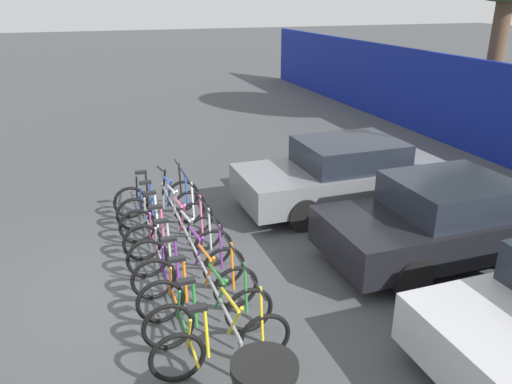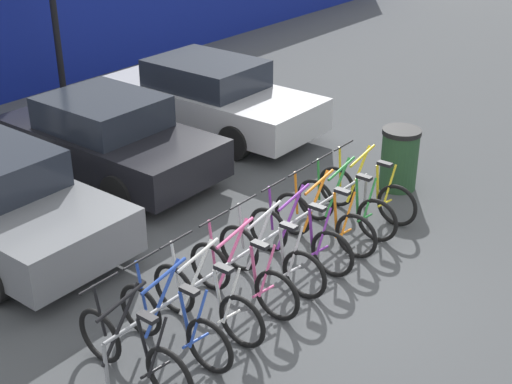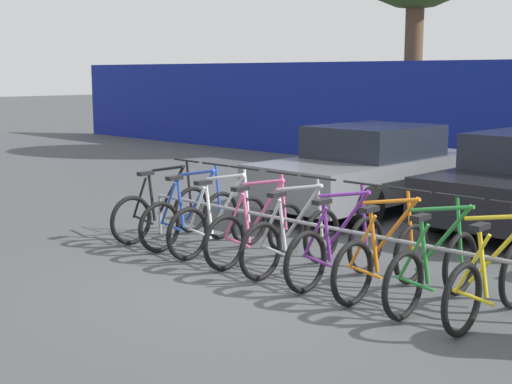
{
  "view_description": "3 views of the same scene",
  "coord_description": "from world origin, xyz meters",
  "px_view_note": "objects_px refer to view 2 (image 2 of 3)",
  "views": [
    {
      "loc": [
        6.73,
        -0.67,
        4.13
      ],
      "look_at": [
        -1.16,
        2.11,
        0.82
      ],
      "focal_mm": 35.0,
      "sensor_mm": 36.0,
      "label": 1
    },
    {
      "loc": [
        -6.49,
        -4.15,
        5.12
      ],
      "look_at": [
        0.22,
        1.12,
        0.96
      ],
      "focal_mm": 50.0,
      "sensor_mm": 36.0,
      "label": 2
    },
    {
      "loc": [
        4.99,
        -5.45,
        2.25
      ],
      "look_at": [
        -1.66,
        1.38,
        0.65
      ],
      "focal_mm": 50.0,
      "sensor_mm": 36.0,
      "label": 3
    }
  ],
  "objects_px": {
    "bicycle_yellow": "(366,193)",
    "car_silver": "(210,96)",
    "bicycle_purple": "(299,238)",
    "bicycle_blue": "(173,324)",
    "bicycle_white": "(207,301)",
    "bicycle_black": "(133,351)",
    "bike_rack": "(262,245)",
    "car_black": "(108,138)",
    "bicycle_orange": "(324,222)",
    "trash_bin": "(399,159)",
    "bicycle_silver": "(270,258)",
    "bicycle_green": "(345,207)",
    "bicycle_pink": "(242,277)"
  },
  "relations": [
    {
      "from": "bicycle_pink",
      "to": "bicycle_yellow",
      "type": "relative_size",
      "value": 1.0
    },
    {
      "from": "bicycle_pink",
      "to": "car_silver",
      "type": "relative_size",
      "value": 0.38
    },
    {
      "from": "bicycle_black",
      "to": "bicycle_blue",
      "type": "height_order",
      "value": "same"
    },
    {
      "from": "bicycle_black",
      "to": "trash_bin",
      "type": "height_order",
      "value": "bicycle_black"
    },
    {
      "from": "bicycle_blue",
      "to": "car_black",
      "type": "relative_size",
      "value": 0.43
    },
    {
      "from": "bicycle_orange",
      "to": "bicycle_yellow",
      "type": "distance_m",
      "value": 1.16
    },
    {
      "from": "bicycle_purple",
      "to": "trash_bin",
      "type": "distance_m",
      "value": 2.95
    },
    {
      "from": "bicycle_blue",
      "to": "bicycle_white",
      "type": "bearing_deg",
      "value": 2.67
    },
    {
      "from": "bicycle_black",
      "to": "car_black",
      "type": "bearing_deg",
      "value": 49.64
    },
    {
      "from": "bicycle_white",
      "to": "car_black",
      "type": "height_order",
      "value": "car_black"
    },
    {
      "from": "bicycle_white",
      "to": "bicycle_orange",
      "type": "distance_m",
      "value": 2.46
    },
    {
      "from": "bicycle_orange",
      "to": "car_silver",
      "type": "height_order",
      "value": "car_silver"
    },
    {
      "from": "bicycle_silver",
      "to": "car_black",
      "type": "distance_m",
      "value": 4.3
    },
    {
      "from": "bicycle_yellow",
      "to": "car_silver",
      "type": "height_order",
      "value": "car_silver"
    },
    {
      "from": "bicycle_green",
      "to": "car_black",
      "type": "distance_m",
      "value": 4.27
    },
    {
      "from": "bike_rack",
      "to": "bicycle_orange",
      "type": "distance_m",
      "value": 1.24
    },
    {
      "from": "bicycle_white",
      "to": "car_silver",
      "type": "xyz_separation_m",
      "value": [
        4.93,
        4.29,
        0.31
      ]
    },
    {
      "from": "bicycle_white",
      "to": "car_silver",
      "type": "bearing_deg",
      "value": 42.84
    },
    {
      "from": "bike_rack",
      "to": "bicycle_white",
      "type": "xyz_separation_m",
      "value": [
        -1.24,
        -0.15,
        -0.12
      ]
    },
    {
      "from": "bicycle_pink",
      "to": "bicycle_yellow",
      "type": "xyz_separation_m",
      "value": [
        2.97,
        0.0,
        0.0
      ]
    },
    {
      "from": "bicycle_yellow",
      "to": "trash_bin",
      "type": "relative_size",
      "value": 1.66
    },
    {
      "from": "bicycle_purple",
      "to": "bicycle_yellow",
      "type": "distance_m",
      "value": 1.76
    },
    {
      "from": "bicycle_white",
      "to": "trash_bin",
      "type": "relative_size",
      "value": 1.66
    },
    {
      "from": "bicycle_purple",
      "to": "car_silver",
      "type": "height_order",
      "value": "car_silver"
    },
    {
      "from": "bicycle_blue",
      "to": "trash_bin",
      "type": "relative_size",
      "value": 1.66
    },
    {
      "from": "bicycle_black",
      "to": "bicycle_purple",
      "type": "bearing_deg",
      "value": -1.57
    },
    {
      "from": "bike_rack",
      "to": "car_black",
      "type": "distance_m",
      "value": 4.15
    },
    {
      "from": "bicycle_orange",
      "to": "bicycle_blue",
      "type": "bearing_deg",
      "value": 179.44
    },
    {
      "from": "bicycle_yellow",
      "to": "car_silver",
      "type": "distance_m",
      "value": 4.5
    },
    {
      "from": "bicycle_white",
      "to": "car_silver",
      "type": "relative_size",
      "value": 0.38
    },
    {
      "from": "bicycle_black",
      "to": "bicycle_yellow",
      "type": "bearing_deg",
      "value": -1.57
    },
    {
      "from": "car_black",
      "to": "trash_bin",
      "type": "height_order",
      "value": "car_black"
    },
    {
      "from": "bicycle_orange",
      "to": "car_silver",
      "type": "distance_m",
      "value": 4.96
    },
    {
      "from": "car_silver",
      "to": "trash_bin",
      "type": "relative_size",
      "value": 4.36
    },
    {
      "from": "bicycle_white",
      "to": "bicycle_orange",
      "type": "bearing_deg",
      "value": 1.78
    },
    {
      "from": "bike_rack",
      "to": "car_silver",
      "type": "height_order",
      "value": "car_silver"
    },
    {
      "from": "bicycle_blue",
      "to": "car_silver",
      "type": "distance_m",
      "value": 6.96
    },
    {
      "from": "bicycle_silver",
      "to": "car_silver",
      "type": "height_order",
      "value": "car_silver"
    },
    {
      "from": "bike_rack",
      "to": "bicycle_yellow",
      "type": "xyz_separation_m",
      "value": [
        2.39,
        -0.15,
        -0.12
      ]
    },
    {
      "from": "bicycle_white",
      "to": "bicycle_green",
      "type": "relative_size",
      "value": 1.0
    },
    {
      "from": "bicycle_orange",
      "to": "trash_bin",
      "type": "bearing_deg",
      "value": 1.33
    },
    {
      "from": "bicycle_black",
      "to": "car_silver",
      "type": "distance_m",
      "value": 7.45
    },
    {
      "from": "bicycle_yellow",
      "to": "bike_rack",
      "type": "bearing_deg",
      "value": 173.66
    },
    {
      "from": "car_black",
      "to": "bicycle_white",
      "type": "bearing_deg",
      "value": -117.84
    },
    {
      "from": "bike_rack",
      "to": "bicycle_green",
      "type": "bearing_deg",
      "value": -4.72
    },
    {
      "from": "bicycle_black",
      "to": "bicycle_white",
      "type": "height_order",
      "value": "same"
    },
    {
      "from": "bike_rack",
      "to": "bicycle_silver",
      "type": "xyz_separation_m",
      "value": [
        -0.01,
        -0.15,
        -0.12
      ]
    },
    {
      "from": "bicycle_black",
      "to": "car_silver",
      "type": "height_order",
      "value": "car_silver"
    },
    {
      "from": "bike_rack",
      "to": "trash_bin",
      "type": "distance_m",
      "value": 3.57
    },
    {
      "from": "bicycle_black",
      "to": "bicycle_pink",
      "type": "relative_size",
      "value": 1.0
    }
  ]
}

